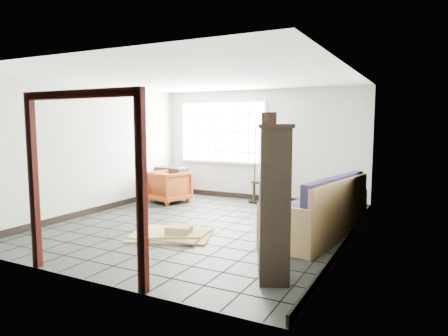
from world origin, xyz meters
The scene contains 15 objects.
ground centered at (0.00, 0.00, 0.00)m, with size 5.50×5.50×0.00m, color black.
room_shell centered at (0.00, 0.03, 1.68)m, with size 5.02×5.52×2.61m.
window_panel centered at (-1.00, 2.70, 1.60)m, with size 2.32×0.08×1.52m.
doorway_trim centered at (0.00, -2.70, 1.38)m, with size 1.80×0.08×2.20m.
futon_sofa centered at (2.06, 0.25, 0.36)m, with size 1.24×2.37×1.00m.
armchair centered at (-1.76, 1.54, 0.40)m, with size 0.79×0.74×0.81m, color brown.
side_table centered at (0.28, 2.40, 0.43)m, with size 0.61×0.61×0.52m.
table_lamp centered at (0.22, 2.40, 0.80)m, with size 0.33×0.33×0.39m.
projector centered at (0.23, 2.43, 0.57)m, with size 0.35×0.32×0.10m.
floor_lamp centered at (0.14, 2.36, 0.99)m, with size 0.52×0.32×1.86m.
console_shelf centered at (-2.15, 2.09, 0.37)m, with size 1.00×0.50×0.74m.
tall_shelf centered at (1.99, -1.74, 0.92)m, with size 0.55×0.61×1.82m.
pot centered at (1.92, -1.78, 1.88)m, with size 0.22×0.22×0.13m.
open_box centered at (1.41, 0.21, 0.18)m, with size 0.97×0.72×0.50m.
cardboard_pile centered at (-0.11, -0.79, 0.05)m, with size 1.54×1.32×0.19m.
Camera 1 is at (3.52, -6.00, 1.83)m, focal length 32.00 mm.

